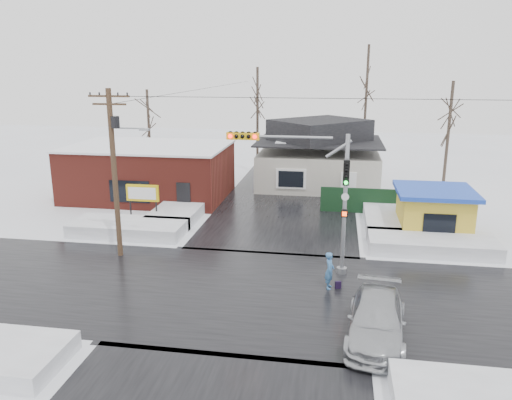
% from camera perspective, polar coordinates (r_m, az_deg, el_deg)
% --- Properties ---
extents(ground, '(120.00, 120.00, 0.00)m').
position_cam_1_polar(ground, '(23.24, -0.32, -10.62)').
color(ground, white).
rests_on(ground, ground).
extents(road_ns, '(10.00, 120.00, 0.02)m').
position_cam_1_polar(road_ns, '(23.23, -0.32, -10.60)').
color(road_ns, black).
rests_on(road_ns, ground).
extents(road_ew, '(120.00, 10.00, 0.02)m').
position_cam_1_polar(road_ew, '(23.23, -0.32, -10.60)').
color(road_ew, black).
rests_on(road_ew, ground).
extents(snowbank_nw, '(7.00, 3.00, 0.80)m').
position_cam_1_polar(snowbank_nw, '(31.85, -14.34, -3.10)').
color(snowbank_nw, white).
rests_on(snowbank_nw, ground).
extents(snowbank_ne, '(7.00, 3.00, 0.80)m').
position_cam_1_polar(snowbank_ne, '(29.79, 19.45, -4.77)').
color(snowbank_ne, white).
rests_on(snowbank_ne, ground).
extents(snowbank_nside_w, '(3.00, 8.00, 0.80)m').
position_cam_1_polar(snowbank_nside_w, '(35.63, -8.22, -0.84)').
color(snowbank_nside_w, white).
rests_on(snowbank_nside_w, ground).
extents(snowbank_nside_e, '(3.00, 8.00, 0.80)m').
position_cam_1_polar(snowbank_nside_e, '(34.22, 14.77, -1.86)').
color(snowbank_nside_e, white).
rests_on(snowbank_nside_e, ground).
extents(traffic_signal, '(6.05, 0.68, 7.00)m').
position_cam_1_polar(traffic_signal, '(24.27, 6.51, 1.79)').
color(traffic_signal, gray).
rests_on(traffic_signal, ground).
extents(utility_pole, '(3.15, 0.44, 9.00)m').
position_cam_1_polar(utility_pole, '(27.18, -15.81, 3.98)').
color(utility_pole, '#382619').
rests_on(utility_pole, ground).
extents(brick_building, '(12.20, 8.20, 4.12)m').
position_cam_1_polar(brick_building, '(40.21, -12.06, 3.26)').
color(brick_building, maroon).
rests_on(brick_building, ground).
extents(marquee_sign, '(2.20, 0.21, 2.55)m').
position_cam_1_polar(marquee_sign, '(33.64, -12.84, 0.66)').
color(marquee_sign, black).
rests_on(marquee_sign, ground).
extents(house, '(10.40, 8.40, 5.76)m').
position_cam_1_polar(house, '(43.31, 7.21, 5.04)').
color(house, beige).
rests_on(house, ground).
extents(kiosk, '(4.60, 4.60, 2.88)m').
position_cam_1_polar(kiosk, '(32.38, 19.61, -1.25)').
color(kiosk, gold).
rests_on(kiosk, ground).
extents(fence, '(8.00, 0.12, 1.80)m').
position_cam_1_polar(fence, '(35.96, 13.76, -0.15)').
color(fence, black).
rests_on(fence, ground).
extents(tree_far_left, '(3.00, 3.00, 10.00)m').
position_cam_1_polar(tree_far_left, '(47.29, 0.17, 12.50)').
color(tree_far_left, '#332821').
rests_on(tree_far_left, ground).
extents(tree_far_mid, '(3.00, 3.00, 12.00)m').
position_cam_1_polar(tree_far_mid, '(48.71, 12.63, 14.09)').
color(tree_far_mid, '#332821').
rests_on(tree_far_mid, ground).
extents(tree_far_right, '(3.00, 3.00, 9.00)m').
position_cam_1_polar(tree_far_right, '(41.62, 21.40, 10.04)').
color(tree_far_right, '#332821').
rests_on(tree_far_right, ground).
extents(tree_far_west, '(3.00, 3.00, 8.00)m').
position_cam_1_polar(tree_far_west, '(48.10, -12.27, 10.31)').
color(tree_far_west, '#332821').
rests_on(tree_far_west, ground).
extents(pedestrian, '(0.48, 0.68, 1.77)m').
position_cam_1_polar(pedestrian, '(23.62, 8.41, -8.00)').
color(pedestrian, teal).
rests_on(pedestrian, ground).
extents(car, '(2.63, 5.41, 1.52)m').
position_cam_1_polar(car, '(19.95, 13.60, -13.23)').
color(car, '#AFB1B6').
rests_on(car, ground).
extents(shopping_bag, '(0.30, 0.20, 0.35)m').
position_cam_1_polar(shopping_bag, '(23.91, 9.36, -9.60)').
color(shopping_bag, black).
rests_on(shopping_bag, ground).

